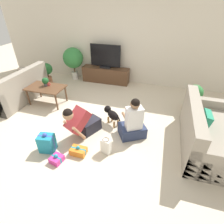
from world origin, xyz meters
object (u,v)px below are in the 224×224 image
potted_plant_back_left (73,59)px  gift_bag_a (106,146)px  sofa_left (17,90)px  gift_box_c (47,143)px  sofa_right (206,133)px  dog (112,114)px  gift_box_a (57,159)px  gift_box_b (78,151)px  tv_console (106,75)px  potted_plant_corner_right (194,97)px  coffee_table (46,89)px  mug (48,84)px  potted_plant_corner_left (47,71)px  person_kneeling (82,122)px  tabletop_plant (45,81)px  tv (105,58)px  person_sitting (133,123)px

potted_plant_back_left → gift_bag_a: size_ratio=3.31×
sofa_left → gift_box_c: sofa_left is taller
sofa_right → dog: bearing=84.9°
gift_box_a → gift_box_b: bearing=43.9°
tv_console → potted_plant_corner_right: potted_plant_corner_right is taller
coffee_table → gift_box_a: size_ratio=3.99×
potted_plant_back_left → dog: bearing=-47.0°
gift_box_b → mug: 2.28m
potted_plant_corner_left → mug: (0.80, -1.09, 0.11)m
tv_console → dog: size_ratio=3.29×
person_kneeling → gift_box_b: 0.60m
sofa_left → tabletop_plant: (0.89, 0.14, 0.30)m
gift_box_c → tabletop_plant: 1.98m
coffee_table → tv: tv is taller
potted_plant_back_left → gift_box_a: (1.39, -3.51, -0.65)m
potted_plant_back_left → potted_plant_corner_left: bearing=-141.4°
dog → potted_plant_back_left: bearing=-99.5°
potted_plant_corner_left → mug: 1.36m
gift_box_a → gift_box_c: (-0.30, 0.20, 0.12)m
sofa_right → mug: 3.89m
tv → potted_plant_corner_right: tv is taller
coffee_table → person_kneeling: 1.76m
sofa_left → dog: size_ratio=3.82×
sofa_right → person_sitting: bearing=94.8°
gift_box_a → tabletop_plant: bearing=126.3°
potted_plant_back_left → person_kneeling: 3.14m
potted_plant_corner_right → gift_bag_a: 2.57m
gift_bag_a → gift_box_a: bearing=-149.1°
gift_box_b → tabletop_plant: bearing=136.5°
dog → tabletop_plant: tabletop_plant is taller
potted_plant_corner_right → gift_box_b: (-2.10, -2.17, -0.32)m
tv_console → tabletop_plant: 2.07m
coffee_table → gift_bag_a: bearing=-31.7°
coffee_table → tabletop_plant: bearing=108.4°
sofa_right → person_sitting: size_ratio=1.99×
gift_box_a → gift_bag_a: (0.77, 0.46, 0.09)m
person_sitting → dog: person_sitting is taller
sofa_left → gift_box_b: size_ratio=6.14×
tabletop_plant → person_sitting: bearing=-16.9°
tv_console → gift_box_c: tv_console is taller
tabletop_plant → person_kneeling: bearing=-35.0°
coffee_table → dog: 1.97m
gift_box_a → gift_bag_a: size_ratio=0.75×
sofa_left → gift_box_b: (2.53, -1.41, -0.23)m
dog → coffee_table: bearing=-63.7°
potted_plant_corner_right → gift_box_a: size_ratio=2.94×
tv → dog: tv is taller
sofa_left → potted_plant_corner_left: 1.27m
potted_plant_back_left → sofa_left: bearing=-115.1°
tv_console → tabletop_plant: (-1.09, -1.73, 0.35)m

